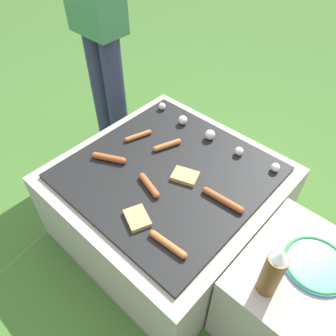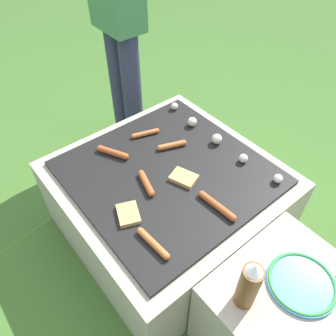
{
  "view_description": "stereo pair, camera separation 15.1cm",
  "coord_description": "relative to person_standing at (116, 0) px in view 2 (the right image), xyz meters",
  "views": [
    {
      "loc": [
        0.72,
        -0.78,
        1.55
      ],
      "look_at": [
        0.0,
        0.0,
        0.48
      ],
      "focal_mm": 35.0,
      "sensor_mm": 36.0,
      "label": 1
    },
    {
      "loc": [
        0.83,
        -0.67,
        1.55
      ],
      "look_at": [
        0.0,
        0.0,
        0.48
      ],
      "focal_mm": 35.0,
      "sensor_mm": 36.0,
      "label": 2
    }
  ],
  "objects": [
    {
      "name": "mushroom_row",
      "position": [
        0.74,
        0.06,
        -0.48
      ],
      "size": [
        0.77,
        0.07,
        0.05
      ],
      "color": "beige",
      "rests_on": "grill"
    },
    {
      "name": "sausage_front_center",
      "position": [
        1.05,
        -0.24,
        -0.49
      ],
      "size": [
        0.2,
        0.04,
        0.03
      ],
      "color": "#A34C23",
      "rests_on": "grill"
    },
    {
      "name": "ground_plane",
      "position": [
        0.75,
        -0.27,
        -0.96
      ],
      "size": [
        14.0,
        14.0,
        0.0
      ],
      "primitive_type": "plane",
      "color": "#3D6628"
    },
    {
      "name": "sausage_front_left",
      "position": [
        0.76,
        -0.4,
        -0.49
      ],
      "size": [
        0.16,
        0.07,
        0.03
      ],
      "color": "#A34C23",
      "rests_on": "grill"
    },
    {
      "name": "sausage_mid_left",
      "position": [
        0.47,
        -0.19,
        -0.49
      ],
      "size": [
        0.07,
        0.15,
        0.03
      ],
      "color": "#B7602D",
      "rests_on": "grill"
    },
    {
      "name": "plate_colorful",
      "position": [
        1.47,
        -0.25,
        -0.49
      ],
      "size": [
        0.24,
        0.24,
        0.02
      ],
      "color": "#338CCC",
      "rests_on": "side_ledge"
    },
    {
      "name": "person_standing",
      "position": [
        0.0,
        0.0,
        0.0
      ],
      "size": [
        0.29,
        0.22,
        1.68
      ],
      "color": "#2D334C",
      "rests_on": "ground_plane"
    },
    {
      "name": "sausage_back_center",
      "position": [
        0.49,
        -0.41,
        -0.49
      ],
      "size": [
        0.16,
        0.1,
        0.03
      ],
      "color": "#A34C23",
      "rests_on": "grill"
    },
    {
      "name": "bread_slice_left",
      "position": [
        0.85,
        -0.55,
        -0.49
      ],
      "size": [
        0.14,
        0.12,
        0.02
      ],
      "color": "tan",
      "rests_on": "grill"
    },
    {
      "name": "grill",
      "position": [
        0.75,
        -0.27,
        -0.73
      ],
      "size": [
        0.96,
        0.96,
        0.46
      ],
      "color": "#A89E8C",
      "rests_on": "ground_plane"
    },
    {
      "name": "side_ledge",
      "position": [
        1.47,
        -0.3,
        -0.73
      ],
      "size": [
        0.46,
        0.52,
        0.46
      ],
      "color": "#A89E8C",
      "rests_on": "ground_plane"
    },
    {
      "name": "condiment_bottle",
      "position": [
        1.38,
        -0.45,
        -0.39
      ],
      "size": [
        0.07,
        0.07,
        0.23
      ],
      "color": "brown",
      "rests_on": "side_ledge"
    },
    {
      "name": "sausage_back_left",
      "position": [
        0.63,
        -0.15,
        -0.49
      ],
      "size": [
        0.07,
        0.15,
        0.03
      ],
      "color": "#B7602D",
      "rests_on": "grill"
    },
    {
      "name": "sausage_back_right",
      "position": [
        1.02,
        -0.56,
        -0.49
      ],
      "size": [
        0.18,
        0.04,
        0.03
      ],
      "color": "#B7602D",
      "rests_on": "grill"
    },
    {
      "name": "bread_slice_right",
      "position": [
        0.84,
        -0.24,
        -0.49
      ],
      "size": [
        0.14,
        0.12,
        0.02
      ],
      "color": "tan",
      "rests_on": "grill"
    }
  ]
}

